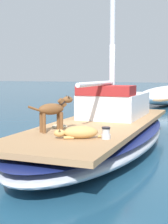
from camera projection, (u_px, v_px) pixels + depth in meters
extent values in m
plane|color=navy|center=(100.00, 150.00, 7.80)|extent=(120.00, 120.00, 0.00)
ellipsoid|color=#B2B7C1|center=(100.00, 139.00, 7.77)|extent=(2.60, 7.23, 0.56)
ellipsoid|color=navy|center=(100.00, 131.00, 7.75)|extent=(2.61, 7.27, 0.08)
cube|color=#A37A51|center=(100.00, 125.00, 7.73)|extent=(2.14, 6.65, 0.10)
cylinder|color=silver|center=(97.00, 84.00, 7.44)|extent=(0.10, 2.20, 0.10)
cube|color=silver|center=(115.00, 105.00, 8.80)|extent=(1.43, 2.22, 0.60)
cube|color=maroon|center=(106.00, 90.00, 8.04)|extent=(1.34, 0.72, 0.24)
ellipsoid|color=brown|center=(51.00, 109.00, 6.42)|extent=(0.49, 0.55, 0.22)
cylinder|color=brown|center=(58.00, 121.00, 6.60)|extent=(0.07, 0.07, 0.38)
cylinder|color=brown|center=(61.00, 122.00, 6.48)|extent=(0.07, 0.07, 0.38)
cylinder|color=brown|center=(41.00, 122.00, 6.41)|extent=(0.07, 0.07, 0.38)
cylinder|color=brown|center=(44.00, 123.00, 6.30)|extent=(0.07, 0.07, 0.38)
cylinder|color=brown|center=(62.00, 103.00, 6.52)|extent=(0.20, 0.22, 0.19)
ellipsoid|color=brown|center=(68.00, 100.00, 6.58)|extent=(0.24, 0.25, 0.13)
cone|color=black|center=(67.00, 96.00, 6.61)|extent=(0.05, 0.05, 0.06)
cone|color=black|center=(69.00, 97.00, 6.53)|extent=(0.05, 0.05, 0.06)
torus|color=black|center=(62.00, 103.00, 6.52)|extent=(0.18, 0.18, 0.10)
cylinder|color=brown|center=(34.00, 108.00, 6.24)|extent=(0.17, 0.20, 0.12)
ellipsoid|color=tan|center=(81.00, 132.00, 5.81)|extent=(0.65, 0.50, 0.22)
ellipsoid|color=tan|center=(60.00, 133.00, 5.78)|extent=(0.24, 0.21, 0.13)
cone|color=#45331C|center=(60.00, 130.00, 5.73)|extent=(0.05, 0.05, 0.05)
cone|color=#45331C|center=(59.00, 129.00, 5.82)|extent=(0.05, 0.05, 0.05)
cylinder|color=tan|center=(69.00, 138.00, 5.75)|extent=(0.19, 0.13, 0.06)
cylinder|color=tan|center=(69.00, 136.00, 5.87)|extent=(0.19, 0.13, 0.06)
cylinder|color=tan|center=(103.00, 136.00, 5.86)|extent=(0.18, 0.12, 0.04)
cylinder|color=#B7B7BC|center=(106.00, 137.00, 5.78)|extent=(0.16, 0.16, 0.08)
cylinder|color=#B7B7BC|center=(106.00, 132.00, 5.77)|extent=(0.13, 0.13, 0.10)
cylinder|color=black|center=(106.00, 128.00, 5.76)|extent=(0.15, 0.15, 0.03)
torus|color=beige|center=(60.00, 126.00, 7.01)|extent=(0.32, 0.32, 0.04)
cube|color=maroon|center=(165.00, 94.00, 18.54)|extent=(1.81, 2.48, 0.36)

